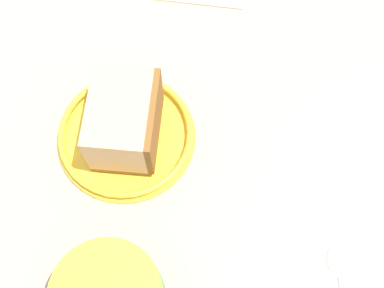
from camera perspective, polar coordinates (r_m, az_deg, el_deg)
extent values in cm
cube|color=tan|center=(52.48, -2.05, -3.79)|extent=(123.09, 123.09, 3.39)
cylinder|color=yellow|center=(52.26, -7.51, 0.90)|extent=(14.42, 14.42, 0.88)
torus|color=yellow|center=(51.56, -7.61, 1.24)|extent=(13.92, 13.92, 0.66)
cube|color=brown|center=(51.58, -7.61, 1.23)|extent=(6.80, 9.19, 0.60)
cube|color=#EAB27F|center=(48.63, -8.08, 2.78)|extent=(6.80, 9.19, 5.96)
cube|color=brown|center=(48.16, -4.34, 2.49)|extent=(1.62, 8.56, 5.96)
ellipsoid|color=silver|center=(50.15, 16.41, -12.71)|extent=(2.73, 3.43, 0.80)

